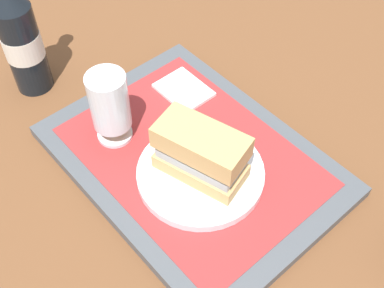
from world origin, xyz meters
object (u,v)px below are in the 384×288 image
plate (200,173)px  sandwich (199,152)px  beer_bottle (21,38)px  beer_glass (110,106)px

plate → sandwich: size_ratio=1.33×
plate → beer_bottle: 0.38m
beer_glass → plate: bearing=-162.0°
sandwich → beer_bottle: beer_bottle is taller
plate → beer_glass: size_ratio=1.52×
plate → sandwich: (0.00, 0.00, 0.05)m
sandwich → beer_glass: (0.15, 0.05, 0.01)m
sandwich → beer_bottle: size_ratio=0.54×
beer_glass → beer_bottle: beer_bottle is taller
plate → sandwich: sandwich is taller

